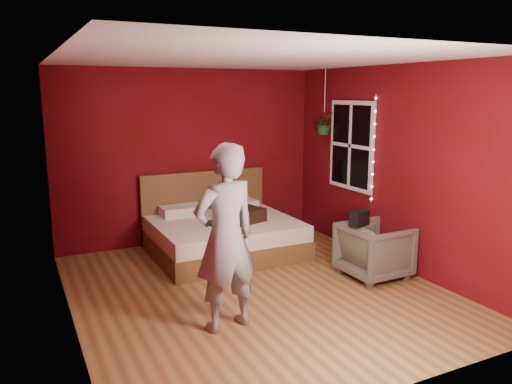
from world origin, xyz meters
name	(u,v)px	position (x,y,z in m)	size (l,w,h in m)	color
floor	(256,290)	(0.00, 0.00, 0.00)	(4.50, 4.50, 0.00)	olive
room_walls	(256,145)	(0.00, 0.00, 1.68)	(4.04, 4.54, 2.62)	maroon
window	(351,146)	(1.97, 0.90, 1.50)	(0.05, 0.97, 1.27)	white
fairy_lights	(374,149)	(1.94, 0.37, 1.50)	(0.04, 0.04, 1.45)	silver
bed	(222,233)	(0.18, 1.46, 0.28)	(1.96, 1.66, 1.08)	brown
person	(225,238)	(-0.67, -0.71, 0.90)	(0.66, 0.43, 1.81)	gray
armchair	(374,250)	(1.50, -0.27, 0.34)	(0.73, 0.75, 0.68)	#595546
handbag	(359,218)	(1.26, -0.25, 0.77)	(0.26, 0.13, 0.18)	black
throw_pillow	(241,214)	(0.39, 1.25, 0.58)	(0.51, 0.51, 0.18)	black
hanging_plant	(324,123)	(1.88, 1.47, 1.79)	(0.36, 0.32, 0.98)	silver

